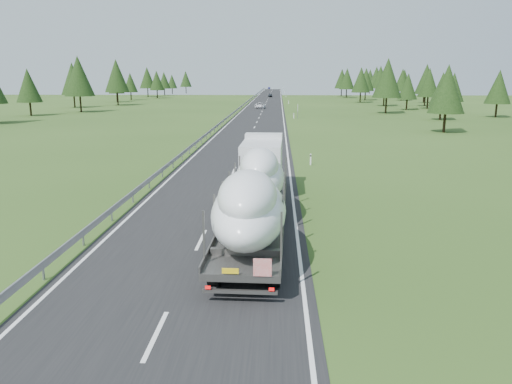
{
  "coord_description": "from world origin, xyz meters",
  "views": [
    {
      "loc": [
        3.62,
        -13.47,
        7.6
      ],
      "look_at": [
        2.56,
        10.39,
        2.06
      ],
      "focal_mm": 35.0,
      "sensor_mm": 36.0,
      "label": 1
    }
  ],
  "objects_px": {
    "highway_sign": "(298,109)",
    "boat_truck": "(257,185)",
    "distant_car_dark": "(270,95)",
    "distant_car_blue": "(269,88)",
    "distant_van": "(260,106)"
  },
  "relations": [
    {
      "from": "boat_truck",
      "to": "distant_car_dark",
      "type": "xyz_separation_m",
      "value": [
        -2.02,
        167.13,
        -1.6
      ]
    },
    {
      "from": "boat_truck",
      "to": "distant_van",
      "type": "relative_size",
      "value": 3.97
    },
    {
      "from": "distant_van",
      "to": "distant_car_dark",
      "type": "relative_size",
      "value": 1.33
    },
    {
      "from": "boat_truck",
      "to": "distant_car_blue",
      "type": "distance_m",
      "value": 288.6
    },
    {
      "from": "distant_car_blue",
      "to": "distant_car_dark",
      "type": "bearing_deg",
      "value": -86.06
    },
    {
      "from": "boat_truck",
      "to": "distant_car_dark",
      "type": "bearing_deg",
      "value": 90.69
    },
    {
      "from": "distant_van",
      "to": "distant_car_blue",
      "type": "bearing_deg",
      "value": 91.51
    },
    {
      "from": "highway_sign",
      "to": "boat_truck",
      "type": "bearing_deg",
      "value": -93.86
    },
    {
      "from": "boat_truck",
      "to": "distant_van",
      "type": "distance_m",
      "value": 98.31
    },
    {
      "from": "distant_car_dark",
      "to": "distant_car_blue",
      "type": "bearing_deg",
      "value": 91.46
    },
    {
      "from": "highway_sign",
      "to": "distant_car_blue",
      "type": "height_order",
      "value": "highway_sign"
    },
    {
      "from": "distant_car_dark",
      "to": "boat_truck",
      "type": "bearing_deg",
      "value": -89.1
    },
    {
      "from": "distant_van",
      "to": "distant_car_dark",
      "type": "xyz_separation_m",
      "value": [
        1.41,
        68.9,
        -0.05
      ]
    },
    {
      "from": "highway_sign",
      "to": "distant_car_dark",
      "type": "xyz_separation_m",
      "value": [
        -6.66,
        98.33,
        -1.16
      ]
    },
    {
      "from": "highway_sign",
      "to": "distant_car_blue",
      "type": "relative_size",
      "value": 0.67
    }
  ]
}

